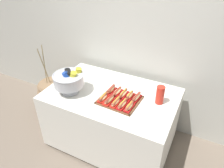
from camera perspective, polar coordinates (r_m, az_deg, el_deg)
The scene contains 17 objects.
ground_plane at distance 2.83m, azimuth -0.13°, elevation -14.80°, with size 10.00×10.00×0.00m, color #7A6B5B.
back_wall at distance 2.58m, azimuth 6.07°, elevation 14.78°, with size 6.00×0.10×2.60m, color beige.
buffet_table at distance 2.56m, azimuth -0.14°, elevation -8.91°, with size 1.42×0.91×0.74m.
floor_vase at distance 3.27m, azimuth -15.34°, elevation -3.32°, with size 0.49×0.49×1.03m.
serving_tray at distance 2.23m, azimuth 2.05°, elevation -4.33°, with size 0.42×0.38×0.01m.
hot_dog_0 at distance 2.22m, azimuth -2.37°, elevation -3.71°, with size 0.07×0.16×0.06m.
hot_dog_1 at distance 2.18m, azimuth -0.69°, elevation -4.24°, with size 0.08×0.19×0.06m.
hot_dog_2 at distance 2.16m, azimuth 1.05°, elevation -4.88°, with size 0.07×0.17×0.06m.
hot_dog_3 at distance 2.13m, azimuth 2.83°, elevation -5.46°, with size 0.07×0.17×0.06m.
hot_dog_4 at distance 2.10m, azimuth 4.66°, elevation -6.07°, with size 0.07×0.16×0.06m.
hot_dog_5 at distance 2.33m, azimuth -0.25°, elevation -1.53°, with size 0.06×0.16×0.06m.
hot_dog_6 at distance 2.30m, azimuth 1.37°, elevation -2.14°, with size 0.08×0.17×0.06m.
hot_dog_7 at distance 2.27m, azimuth 3.04°, elevation -2.66°, with size 0.07×0.18×0.06m.
hot_dog_8 at distance 2.25m, azimuth 4.75°, elevation -3.17°, with size 0.07×0.15×0.06m.
hot_dog_9 at distance 2.22m, azimuth 6.49°, elevation -3.70°, with size 0.07×0.19×0.06m.
punch_bowl at distance 2.32m, azimuth -11.48°, elevation 1.18°, with size 0.34×0.34×0.28m.
cup_stack at distance 2.20m, azimuth 12.79°, elevation -2.88°, with size 0.08×0.08×0.20m.
Camera 1 is at (0.86, -1.70, 2.10)m, focal length 34.00 mm.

